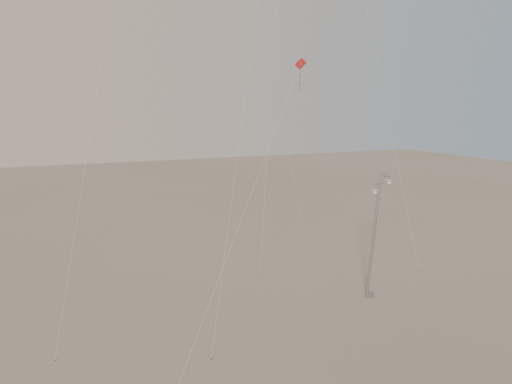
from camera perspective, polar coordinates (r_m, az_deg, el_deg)
name	(u,v)px	position (r m, az deg, el deg)	size (l,w,h in m)	color
ground	(327,307)	(26.56, 10.07, -15.91)	(160.00, 160.00, 0.00)	gray
street_lamp	(375,232)	(27.03, 16.66, -5.56)	(1.67, 0.56, 8.32)	gray
kite_1	(255,24)	(32.11, -0.20, 22.89)	(9.50, 15.74, 24.26)	#332F2A
kite_3	(278,126)	(22.15, 3.11, 9.46)	(10.03, 7.58, 15.22)	maroon
kite_4	(375,52)	(33.90, 16.62, 18.68)	(2.87, 6.32, 22.93)	#332F2A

